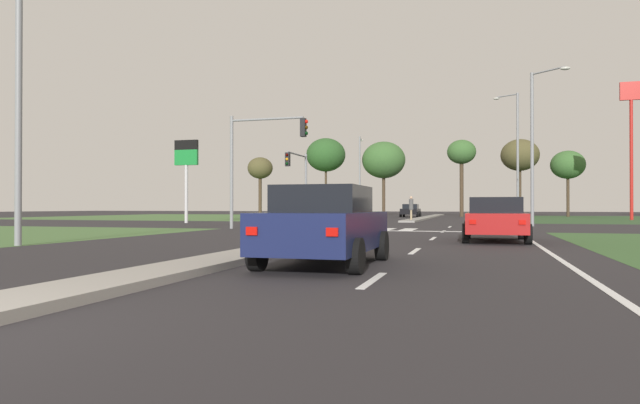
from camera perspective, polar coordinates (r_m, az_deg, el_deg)
name	(u,v)px	position (r m, az deg, el deg)	size (l,w,h in m)	color
ground_plane	(392,226)	(34.08, 7.42, -2.45)	(200.00, 200.00, 0.00)	#282628
grass_verge_far_left	(206,217)	(65.76, -11.69, -1.49)	(35.00, 35.00, 0.01)	#476B38
median_island_near	(289,246)	(15.58, -3.20, -4.55)	(1.20, 22.00, 0.14)	gray
median_island_far	(428,217)	(58.91, 11.09, -1.54)	(1.20, 36.00, 0.14)	gray
lane_dash_near	(373,280)	(8.93, 5.47, -8.02)	(0.14, 2.00, 0.01)	silver
lane_dash_second	(415,251)	(14.84, 9.76, -5.00)	(0.14, 2.00, 0.01)	silver
lane_dash_third	(433,238)	(20.80, 11.58, -3.70)	(0.14, 2.00, 0.01)	silver
lane_dash_fourth	(443,231)	(26.78, 12.59, -2.97)	(0.14, 2.00, 0.01)	silver
lane_dash_fifth	(450,227)	(32.77, 13.23, -2.51)	(0.14, 2.00, 0.01)	silver
edge_line_right	(547,251)	(15.81, 22.35, -4.69)	(0.14, 24.00, 0.01)	silver
stop_bar_near	(450,231)	(26.73, 13.23, -2.98)	(6.40, 0.50, 0.01)	silver
crosswalk_bar_near	(262,228)	(30.74, -5.97, -2.66)	(0.70, 2.80, 0.01)	silver
crosswalk_bar_second	(282,228)	(30.33, -3.95, -2.69)	(0.70, 2.80, 0.01)	silver
crosswalk_bar_third	(302,228)	(29.96, -1.88, -2.72)	(0.70, 2.80, 0.01)	silver
crosswalk_bar_fourth	(322,228)	(29.62, 0.24, -2.74)	(0.70, 2.80, 0.01)	silver
crosswalk_bar_fifth	(343,229)	(29.33, 2.40, -2.77)	(0.70, 2.80, 0.01)	silver
crosswalk_bar_sixth	(364,229)	(29.08, 4.61, -2.78)	(0.70, 2.80, 0.01)	silver
crosswalk_bar_seventh	(386,229)	(28.87, 6.84, -2.80)	(0.70, 2.80, 0.01)	silver
crosswalk_bar_eighth	(409,229)	(28.71, 9.11, -2.81)	(0.70, 2.80, 0.01)	silver
car_red_near	(495,219)	(19.67, 17.61, -1.66)	(2.10, 4.43, 1.48)	#A31919
car_navy_second	(325,225)	(11.07, 0.50, -2.39)	(2.06, 4.20, 1.59)	#161E47
car_black_fourth	(411,210)	(62.99, 9.32, -0.86)	(2.07, 4.22, 1.46)	black
traffic_signal_near_left	(258,151)	(29.46, -6.44, 5.24)	(4.38, 0.32, 6.03)	gray
traffic_signal_far_left	(299,174)	(40.70, -2.18, 2.95)	(0.32, 4.54, 5.22)	gray
street_lamp_near	(10,93)	(19.29, -29.29, 9.77)	(2.24, 1.15, 8.10)	gray
street_lamp_second	(535,140)	(35.47, 21.30, 6.01)	(2.02, 1.69, 9.20)	gray
street_lamp_third	(516,150)	(48.43, 19.53, 5.04)	(2.00, 1.19, 10.53)	gray
street_lamp_fourth	(360,172)	(64.58, 4.13, 3.10)	(0.62, 2.20, 9.32)	gray
pedestrian_at_median	(411,205)	(44.03, 9.38, -0.34)	(0.34, 0.34, 1.86)	#9E8966
fastfood_pole_sign	(631,120)	(56.28, 29.41, 7.40)	(1.80, 0.40, 12.16)	red
fuel_price_totem	(186,162)	(40.94, -13.61, 3.99)	(1.80, 0.24, 5.96)	silver
treeline_near	(260,169)	(77.37, -6.19, 3.42)	(3.50, 3.50, 8.03)	#423323
treeline_second	(326,155)	(73.34, 0.61, 4.86)	(5.19, 5.19, 10.22)	#423323
treeline_third	(384,160)	(69.71, 6.58, 4.30)	(5.39, 5.39, 9.30)	#423323
treeline_fourth	(462,153)	(66.47, 14.38, 4.88)	(3.30, 3.30, 8.94)	#423323
treeline_fifth	(568,165)	(69.90, 24.18, 3.49)	(3.82, 3.82, 7.63)	#423323
treeline_sixth	(520,155)	(70.74, 19.91, 4.55)	(4.48, 4.48, 9.27)	#423323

